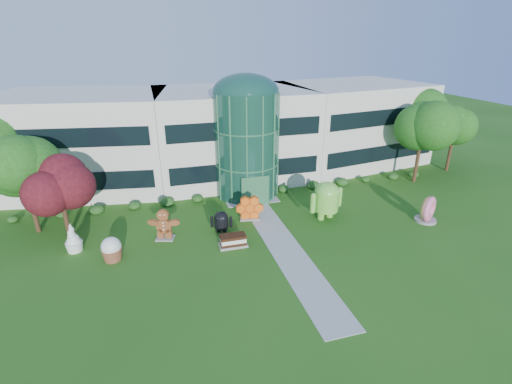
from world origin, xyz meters
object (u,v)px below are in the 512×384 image
object	(u,v)px
donut	(427,209)
gingerbread	(164,224)
android_green	(327,197)
android_black	(221,220)

from	to	relation	value
donut	gingerbread	size ratio (longest dim) A/B	0.84
android_green	android_black	bearing A→B (deg)	167.08
android_green	donut	distance (m)	8.40
android_green	android_black	size ratio (longest dim) A/B	1.87
android_black	donut	distance (m)	17.11
donut	android_black	bearing A→B (deg)	137.45
android_green	android_black	world-z (taller)	android_green
android_black	donut	world-z (taller)	donut
android_black	gingerbread	bearing A→B (deg)	-165.52
android_green	donut	xyz separation A→B (m)	(7.85, -2.90, -0.78)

